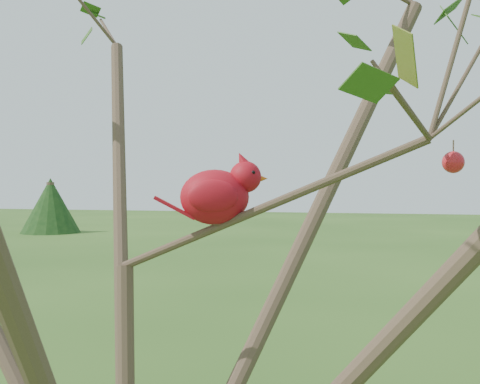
{
  "coord_description": "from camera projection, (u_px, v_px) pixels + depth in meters",
  "views": [
    {
      "loc": [
        0.48,
        -1.05,
        2.12
      ],
      "look_at": [
        0.2,
        0.1,
        2.1
      ],
      "focal_mm": 45.0,
      "sensor_mm": 36.0,
      "label": 1
    }
  ],
  "objects": [
    {
      "name": "distant_trees",
      "position": [
        409.0,
        195.0,
        24.28
      ],
      "size": [
        41.27,
        11.48,
        3.71
      ],
      "color": "#433024",
      "rests_on": "ground"
    },
    {
      "name": "cardinal",
      "position": [
        218.0,
        194.0,
        1.18
      ],
      "size": [
        0.22,
        0.14,
        0.16
      ],
      "rotation": [
        0.0,
        0.0,
        0.33
      ],
      "color": "#B30F1A",
      "rests_on": "ground"
    },
    {
      "name": "crabapple_tree",
      "position": [
        133.0,
        183.0,
        1.1
      ],
      "size": [
        2.35,
        2.05,
        2.95
      ],
      "color": "#433024",
      "rests_on": "ground"
    }
  ]
}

